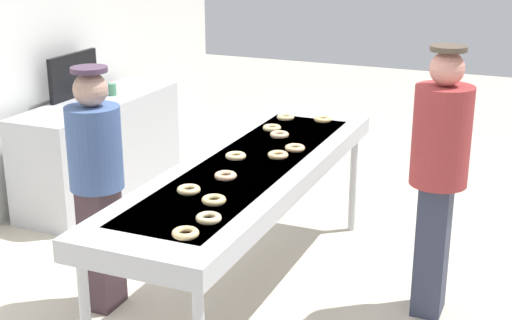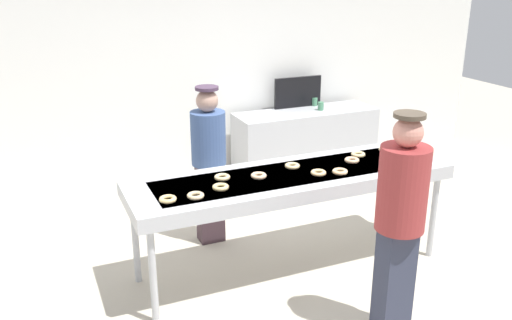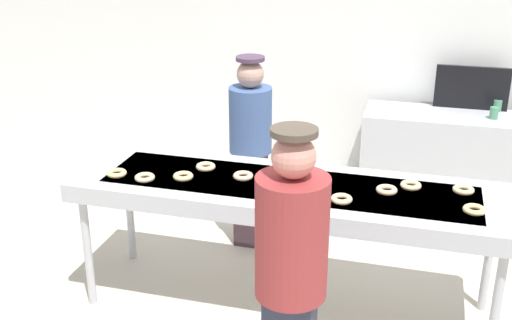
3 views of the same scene
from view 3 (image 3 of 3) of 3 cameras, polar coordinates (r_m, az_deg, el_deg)
name	(u,v)px [view 3 (image 3 of 3)]	position (r m, az deg, el deg)	size (l,w,h in m)	color
ground_plane	(286,305)	(4.54, 2.65, -12.78)	(16.00, 16.00, 0.00)	beige
back_wall	(346,9)	(6.17, 8.04, 13.20)	(8.00, 0.12, 3.37)	white
fryer_conveyor	(288,194)	(4.12, 2.85, -3.00)	(2.80, 0.80, 0.91)	#B7BABF
plain_donut_0	(411,185)	(4.15, 13.62, -2.20)	(0.13, 0.13, 0.03)	#F4D590
plain_donut_1	(243,176)	(4.17, -1.16, -1.43)	(0.13, 0.13, 0.03)	beige
plain_donut_2	(301,176)	(4.18, 4.02, -1.42)	(0.13, 0.13, 0.03)	beige
plain_donut_3	(474,210)	(3.92, 18.86, -4.21)	(0.13, 0.13, 0.03)	#F1CE83
plain_donut_4	(145,178)	(4.21, -9.87, -1.55)	(0.13, 0.13, 0.03)	beige
plain_donut_5	(342,199)	(3.88, 7.62, -3.46)	(0.13, 0.13, 0.03)	#F4C88E
plain_donut_6	(313,193)	(3.95, 5.10, -2.90)	(0.13, 0.13, 0.03)	#F5C987
plain_donut_7	(183,176)	(4.19, -6.50, -1.45)	(0.13, 0.13, 0.03)	#ECCE86
plain_donut_8	(463,190)	(4.17, 17.98, -2.53)	(0.13, 0.13, 0.03)	#F0D18F
plain_donut_9	(387,190)	(4.05, 11.55, -2.63)	(0.13, 0.13, 0.03)	#F0C291
plain_donut_10	(117,173)	(4.31, -12.30, -1.15)	(0.13, 0.13, 0.03)	#F8D286
plain_donut_11	(206,167)	(4.33, -4.50, -0.59)	(0.13, 0.13, 0.03)	beige
worker_baker	(251,144)	(4.94, -0.49, 1.47)	(0.33, 0.33, 1.54)	#3F2C33
customer_waiting	(291,274)	(3.06, 3.12, -10.13)	(0.34, 0.34, 1.68)	#2F3448
prep_counter	(464,163)	(6.01, 18.03, -0.25)	(1.80, 0.57, 0.88)	#B7BABF
paper_cup_0	(498,106)	(6.07, 20.70, 4.55)	(0.07, 0.07, 0.10)	#4C8C66
paper_cup_1	(494,113)	(5.84, 20.43, 3.95)	(0.07, 0.07, 0.10)	#4C8C66
menu_display	(472,88)	(6.04, 18.65, 6.12)	(0.64, 0.04, 0.38)	black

